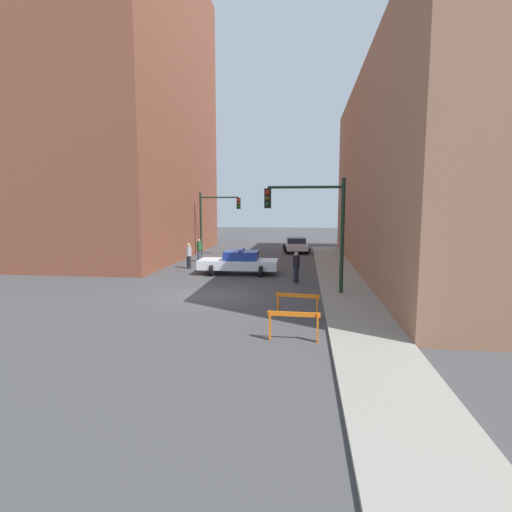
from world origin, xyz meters
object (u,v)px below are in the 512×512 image
traffic_light_near (317,218)px  pedestrian_crossing (189,255)px  parked_car_near (296,245)px  barrier_mid (297,301)px  pedestrian_sidewalk (296,267)px  barrier_front (294,321)px  pedestrian_corner (199,250)px  traffic_light_far (214,214)px  police_car (239,262)px

traffic_light_near → pedestrian_crossing: size_ratio=3.13×
parked_car_near → barrier_mid: 21.16m
pedestrian_sidewalk → barrier_front: 9.33m
pedestrian_crossing → pedestrian_corner: 3.42m
traffic_light_far → police_car: size_ratio=1.10×
pedestrian_crossing → traffic_light_far: bearing=97.1°
pedestrian_corner → barrier_mid: 16.18m
parked_car_near → pedestrian_crossing: bearing=-128.9°
parked_car_near → barrier_front: (0.44, -23.72, -0.06)m
traffic_light_near → pedestrian_corner: bearing=128.8°
traffic_light_far → traffic_light_near: bearing=-60.4°
barrier_mid → barrier_front: bearing=-91.5°
parked_car_near → pedestrian_sidewalk: 14.40m
parked_car_near → pedestrian_crossing: size_ratio=2.68×
parked_car_near → pedestrian_corner: bearing=-141.1°
barrier_mid → parked_car_near: bearing=91.4°
parked_car_near → barrier_mid: bearing=-94.0°
police_car → pedestrian_sidewalk: size_ratio=2.84×
traffic_light_near → pedestrian_sidewalk: traffic_light_near is taller
pedestrian_crossing → barrier_front: bearing=-54.6°
pedestrian_corner → traffic_light_far: bearing=96.5°
police_car → barrier_front: size_ratio=2.95×
police_car → parked_car_near: 12.43m
pedestrian_corner → traffic_light_near: bearing=-41.4°
police_car → traffic_light_far: bearing=21.1°
parked_car_near → pedestrian_sidewalk: (0.32, -14.40, 0.19)m
parked_car_near → barrier_front: size_ratio=2.78×
police_car → pedestrian_corner: bearing=35.9°
police_car → parked_car_near: (3.15, 12.02, -0.05)m
pedestrian_sidewalk → pedestrian_corner: bearing=-131.6°
pedestrian_crossing → barrier_front: pedestrian_crossing is taller
traffic_light_near → barrier_front: size_ratio=3.25×
parked_car_near → pedestrian_crossing: pedestrian_crossing is taller
traffic_light_near → parked_car_near: size_ratio=1.17×
pedestrian_crossing → pedestrian_sidewalk: same height
police_car → barrier_front: (3.59, -11.70, -0.11)m
police_car → pedestrian_sidewalk: bearing=-125.1°
parked_car_near → traffic_light_far: bearing=-161.8°
pedestrian_crossing → barrier_mid: (7.30, -10.91, -0.24)m
pedestrian_crossing → police_car: bearing=-18.8°
traffic_light_near → police_car: bearing=130.9°
traffic_light_far → pedestrian_crossing: 7.72m
traffic_light_far → barrier_front: 22.16m
traffic_light_near → pedestrian_sidewalk: size_ratio=3.13×
pedestrian_crossing → traffic_light_near: bearing=-33.2°
traffic_light_near → pedestrian_sidewalk: (-0.94, 2.71, -2.67)m
police_car → pedestrian_corner: size_ratio=2.84×
traffic_light_far → police_car: (3.62, -9.07, -2.67)m
traffic_light_near → police_car: 7.29m
pedestrian_crossing → pedestrian_sidewalk: size_ratio=1.00×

